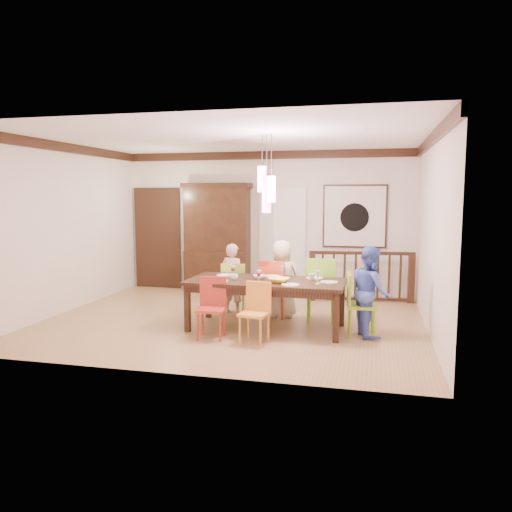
% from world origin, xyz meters
% --- Properties ---
extents(floor, '(6.00, 6.00, 0.00)m').
position_xyz_m(floor, '(0.00, 0.00, 0.00)').
color(floor, '#99774A').
rests_on(floor, ground).
extents(ceiling, '(6.00, 6.00, 0.00)m').
position_xyz_m(ceiling, '(0.00, 0.00, 2.90)').
color(ceiling, white).
rests_on(ceiling, wall_back).
extents(wall_back, '(6.00, 0.00, 6.00)m').
position_xyz_m(wall_back, '(0.00, 2.50, 1.45)').
color(wall_back, beige).
rests_on(wall_back, floor).
extents(wall_left, '(0.00, 5.00, 5.00)m').
position_xyz_m(wall_left, '(-3.00, 0.00, 1.45)').
color(wall_left, beige).
rests_on(wall_left, floor).
extents(wall_right, '(0.00, 5.00, 5.00)m').
position_xyz_m(wall_right, '(3.00, 0.00, 1.45)').
color(wall_right, beige).
rests_on(wall_right, floor).
extents(crown_molding, '(6.00, 5.00, 0.16)m').
position_xyz_m(crown_molding, '(0.00, 0.00, 2.82)').
color(crown_molding, black).
rests_on(crown_molding, wall_back).
extents(panel_door, '(1.04, 0.07, 2.24)m').
position_xyz_m(panel_door, '(-2.40, 2.45, 1.05)').
color(panel_door, black).
rests_on(panel_door, wall_back).
extents(white_doorway, '(0.97, 0.05, 2.22)m').
position_xyz_m(white_doorway, '(0.35, 2.46, 1.05)').
color(white_doorway, silver).
rests_on(white_doorway, wall_back).
extents(painting, '(1.25, 0.06, 1.25)m').
position_xyz_m(painting, '(1.80, 2.46, 1.60)').
color(painting, black).
rests_on(painting, wall_back).
extents(pendant_cluster, '(0.27, 0.21, 1.14)m').
position_xyz_m(pendant_cluster, '(0.63, -0.37, 2.11)').
color(pendant_cluster, '#FF4C90').
rests_on(pendant_cluster, ceiling).
extents(dining_table, '(2.37, 1.12, 0.75)m').
position_xyz_m(dining_table, '(0.63, -0.37, 0.67)').
color(dining_table, black).
rests_on(dining_table, floor).
extents(chair_far_left, '(0.43, 0.43, 0.89)m').
position_xyz_m(chair_far_left, '(-0.08, 0.41, 0.51)').
color(chair_far_left, '#A8CF3C').
rests_on(chair_far_left, floor).
extents(chair_far_mid, '(0.49, 0.49, 0.95)m').
position_xyz_m(chair_far_mid, '(0.62, 0.42, 0.55)').
color(chair_far_mid, '#DA4523').
rests_on(chair_far_mid, floor).
extents(chair_far_right, '(0.50, 0.50, 1.04)m').
position_xyz_m(chair_far_right, '(1.38, 0.31, 0.59)').
color(chair_far_right, '#73C02A').
rests_on(chair_far_right, floor).
extents(chair_near_left, '(0.44, 0.44, 0.86)m').
position_xyz_m(chair_near_left, '(-0.02, -1.04, 0.49)').
color(chair_near_left, '#9C2E21').
rests_on(chair_near_left, floor).
extents(chair_near_mid, '(0.42, 0.42, 0.82)m').
position_xyz_m(chair_near_mid, '(0.62, -1.10, 0.47)').
color(chair_near_mid, orange).
rests_on(chair_near_mid, floor).
extents(chair_end_right, '(0.45, 0.45, 0.90)m').
position_xyz_m(chair_end_right, '(2.04, -0.42, 0.52)').
color(chair_end_right, '#7DB322').
rests_on(chair_end_right, floor).
extents(china_hutch, '(1.43, 0.46, 2.26)m').
position_xyz_m(china_hutch, '(-1.00, 2.30, 1.14)').
color(china_hutch, black).
rests_on(china_hutch, floor).
extents(balustrade, '(1.98, 0.29, 0.96)m').
position_xyz_m(balustrade, '(1.97, 1.95, 0.50)').
color(balustrade, black).
rests_on(balustrade, floor).
extents(person_far_left, '(0.50, 0.38, 1.21)m').
position_xyz_m(person_far_left, '(-0.14, 0.46, 0.60)').
color(person_far_left, beige).
rests_on(person_far_left, floor).
extents(person_far_mid, '(0.66, 0.46, 1.29)m').
position_xyz_m(person_far_mid, '(0.72, 0.42, 0.64)').
color(person_far_mid, beige).
rests_on(person_far_mid, floor).
extents(person_end_right, '(0.67, 0.76, 1.30)m').
position_xyz_m(person_end_right, '(2.16, -0.39, 0.65)').
color(person_end_right, '#4764C7').
rests_on(person_end_right, floor).
extents(serving_bowl, '(0.36, 0.36, 0.07)m').
position_xyz_m(serving_bowl, '(0.86, -0.55, 0.79)').
color(serving_bowl, yellow).
rests_on(serving_bowl, dining_table).
extents(small_bowl, '(0.19, 0.19, 0.06)m').
position_xyz_m(small_bowl, '(0.50, -0.29, 0.78)').
color(small_bowl, white).
rests_on(small_bowl, dining_table).
extents(cup_left, '(0.15, 0.15, 0.09)m').
position_xyz_m(cup_left, '(0.16, -0.48, 0.80)').
color(cup_left, silver).
rests_on(cup_left, dining_table).
extents(cup_right, '(0.11, 0.11, 0.09)m').
position_xyz_m(cup_right, '(1.29, -0.18, 0.79)').
color(cup_right, silver).
rests_on(cup_right, dining_table).
extents(plate_far_left, '(0.26, 0.26, 0.01)m').
position_xyz_m(plate_far_left, '(-0.10, -0.13, 0.76)').
color(plate_far_left, white).
rests_on(plate_far_left, dining_table).
extents(plate_far_mid, '(0.26, 0.26, 0.01)m').
position_xyz_m(plate_far_mid, '(0.65, -0.04, 0.76)').
color(plate_far_mid, white).
rests_on(plate_far_mid, dining_table).
extents(plate_far_right, '(0.26, 0.26, 0.01)m').
position_xyz_m(plate_far_right, '(1.32, -0.06, 0.76)').
color(plate_far_right, white).
rests_on(plate_far_right, dining_table).
extents(plate_near_left, '(0.26, 0.26, 0.01)m').
position_xyz_m(plate_near_left, '(-0.03, -0.64, 0.76)').
color(plate_near_left, white).
rests_on(plate_near_left, dining_table).
extents(plate_near_mid, '(0.26, 0.26, 0.01)m').
position_xyz_m(plate_near_mid, '(1.06, -0.73, 0.76)').
color(plate_near_mid, white).
rests_on(plate_near_mid, dining_table).
extents(plate_end_right, '(0.26, 0.26, 0.01)m').
position_xyz_m(plate_end_right, '(1.57, -0.39, 0.76)').
color(plate_end_right, white).
rests_on(plate_end_right, dining_table).
extents(wine_glass_a, '(0.08, 0.08, 0.19)m').
position_xyz_m(wine_glass_a, '(0.07, -0.26, 0.84)').
color(wine_glass_a, '#590C19').
rests_on(wine_glass_a, dining_table).
extents(wine_glass_b, '(0.08, 0.08, 0.19)m').
position_xyz_m(wine_glass_b, '(0.83, -0.16, 0.84)').
color(wine_glass_b, silver).
rests_on(wine_glass_b, dining_table).
extents(wine_glass_c, '(0.08, 0.08, 0.19)m').
position_xyz_m(wine_glass_c, '(0.57, -0.65, 0.84)').
color(wine_glass_c, '#590C19').
rests_on(wine_glass_c, dining_table).
extents(wine_glass_d, '(0.08, 0.08, 0.19)m').
position_xyz_m(wine_glass_d, '(1.42, -0.52, 0.84)').
color(wine_glass_d, silver).
rests_on(wine_glass_d, dining_table).
extents(napkin, '(0.18, 0.14, 0.01)m').
position_xyz_m(napkin, '(0.65, -0.76, 0.76)').
color(napkin, '#D83359').
rests_on(napkin, dining_table).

